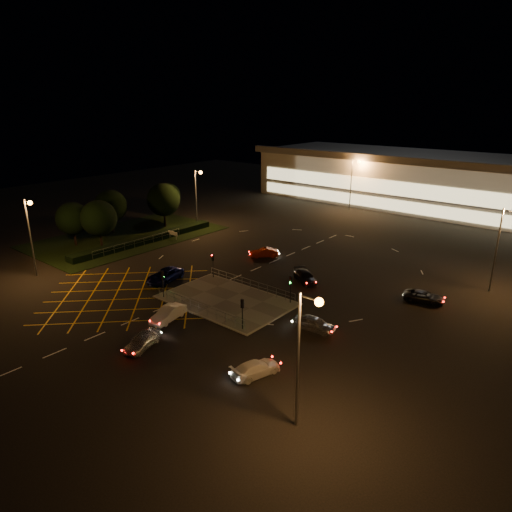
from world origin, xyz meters
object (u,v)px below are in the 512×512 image
Objects in this scene: signal_se at (242,308)px; car_far_dkgrey at (305,277)px; car_circ_red at (264,253)px; car_near_silver at (142,341)px; car_queue_white at (168,314)px; car_approach_white at (256,368)px; signal_ne at (291,284)px; car_left_blue at (165,275)px; car_east_grey at (424,297)px; signal_sw at (163,279)px; signal_nw at (213,260)px; car_right_silver at (314,324)px.

signal_se is 14.75m from car_far_dkgrey.
car_near_silver is at bearing -30.62° from car_circ_red.
car_queue_white is 1.08× the size of car_circ_red.
signal_ne is at bearing -49.51° from car_approach_white.
car_east_grey is at bearing 15.94° from car_left_blue.
car_approach_white is at bearing 164.08° from signal_sw.
signal_nw is at bearing 180.00° from signal_ne.
car_far_dkgrey is (9.60, 6.46, -1.71)m from signal_nw.
car_circ_red is (-4.98, 21.78, -0.05)m from car_queue_white.
car_near_silver is 0.92× the size of car_far_dkgrey.
car_east_grey is at bearing 41.73° from signal_ne.
car_approach_white is at bearing -36.11° from signal_nw.
car_far_dkgrey is 14.02m from car_east_grey.
car_near_silver is 11.22m from car_approach_white.
signal_nw is at bearing -44.93° from car_circ_red.
car_right_silver is at bearing 34.62° from car_near_silver.
signal_se is 22.24m from car_circ_red.
car_far_dkgrey reaches higher than car_east_grey.
car_approach_white reaches higher than car_east_grey.
car_far_dkgrey is at bearing 33.96° from signal_nw.
car_approach_white is at bearing 175.78° from car_right_silver.
car_near_silver is 0.99× the size of car_right_silver.
signal_nw is 0.58× the size of car_left_blue.
car_left_blue is 30.73m from car_east_grey.
signal_se is 0.73× the size of car_approach_white.
car_east_grey is (27.07, 14.54, -0.14)m from car_left_blue.
signal_sw reaches higher than car_approach_white.
car_circ_red reaches higher than car_east_grey.
car_far_dkgrey is 1.04× the size of car_east_grey.
signal_sw is at bearing -178.51° from car_far_dkgrey.
signal_se is 7.20m from car_right_silver.
car_right_silver reaches higher than car_circ_red.
car_queue_white is at bearing -160.18° from car_far_dkgrey.
signal_nw reaches higher than car_left_blue.
car_right_silver is at bearing -33.13° from signal_ne.
car_queue_white is (-7.24, -11.26, -1.65)m from signal_ne.
signal_se is 1.00× the size of signal_ne.
signal_ne is at bearing -146.35° from signal_sw.
car_far_dkgrey is (-2.40, 6.46, -1.71)m from signal_ne.
signal_sw is 1.00× the size of signal_ne.
car_approach_white is (5.98, -13.11, -1.74)m from signal_ne.
car_right_silver is at bearing 20.43° from car_queue_white.
car_east_grey is (11.17, 9.97, -1.76)m from signal_ne.
car_near_silver is at bearing -150.81° from car_far_dkgrey.
signal_ne is at bearing -124.54° from car_far_dkgrey.
car_left_blue is at bearing 131.34° from car_queue_white.
signal_ne is 16.62m from car_left_blue.
signal_sw is 5.43m from car_left_blue.
car_near_silver is 27.90m from car_circ_red.
car_far_dkgrey is 10.62m from car_circ_red.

